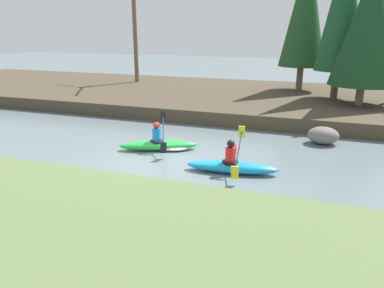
{
  "coord_description": "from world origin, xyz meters",
  "views": [
    {
      "loc": [
        4.85,
        -10.23,
        4.09
      ],
      "look_at": [
        1.02,
        0.5,
        0.55
      ],
      "focal_mm": 35.0,
      "sensor_mm": 36.0,
      "label": 1
    }
  ],
  "objects": [
    {
      "name": "ground_plane",
      "position": [
        0.0,
        0.0,
        0.0
      ],
      "size": [
        90.0,
        90.0,
        0.0
      ],
      "primitive_type": "plane",
      "color": "slate"
    },
    {
      "name": "riverbank_far",
      "position": [
        0.0,
        10.39,
        0.31
      ],
      "size": [
        44.0,
        11.02,
        0.62
      ],
      "color": "#473D2D",
      "rests_on": "ground"
    },
    {
      "name": "kayaker_lead",
      "position": [
        2.51,
        -0.11,
        0.22
      ],
      "size": [
        2.8,
        2.07,
        1.2
      ],
      "rotation": [
        0.0,
        0.0,
        0.13
      ],
      "color": "#1993D6",
      "rests_on": "ground"
    },
    {
      "name": "kayaker_middle",
      "position": [
        -0.34,
        1.16,
        0.2
      ],
      "size": [
        2.71,
        1.97,
        1.2
      ],
      "rotation": [
        0.0,
        0.0,
        0.41
      ],
      "color": "green",
      "rests_on": "ground"
    },
    {
      "name": "bare_tree_upstream",
      "position": [
        -7.13,
        12.48,
        3.98
      ],
      "size": [
        3.92,
        3.87,
        7.14
      ],
      "color": "brown",
      "rests_on": "riverbank_far"
    },
    {
      "name": "conifer_tree_mid_left",
      "position": [
        6.41,
        8.79,
        4.29
      ],
      "size": [
        3.04,
        3.04,
        6.41
      ],
      "color": "#7A664C",
      "rests_on": "riverbank_far"
    },
    {
      "name": "conifer_tree_left",
      "position": [
        5.3,
        10.27,
        5.35
      ],
      "size": [
        2.29,
        2.29,
        8.09
      ],
      "color": "brown",
      "rests_on": "riverbank_far"
    },
    {
      "name": "conifer_tree_far_left",
      "position": [
        3.4,
        12.4,
        5.16
      ],
      "size": [
        2.58,
        2.58,
        7.74
      ],
      "color": "brown",
      "rests_on": "riverbank_far"
    },
    {
      "name": "boulder_midstream",
      "position": [
        4.96,
        3.82,
        0.32
      ],
      "size": [
        1.13,
        0.88,
        0.64
      ],
      "color": "slate",
      "rests_on": "ground"
    }
  ]
}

